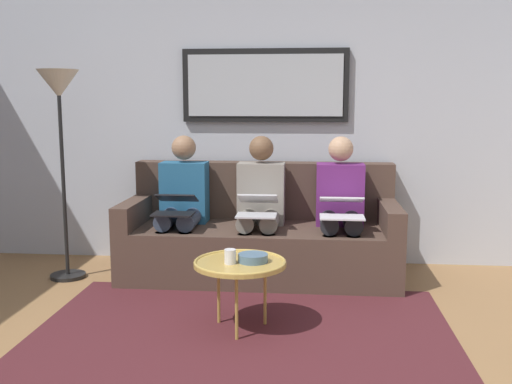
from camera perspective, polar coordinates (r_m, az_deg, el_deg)
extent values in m
cube|color=#B7BCC6|center=(5.23, 0.95, 7.48)|extent=(6.00, 0.12, 2.60)
cube|color=#4C1E23|center=(3.77, -1.27, -13.31)|extent=(2.60, 1.80, 0.01)
cube|color=#4C382D|center=(4.84, 0.40, -5.69)|extent=(2.20, 0.90, 0.42)
cube|color=#4C382D|center=(5.09, 0.76, 0.21)|extent=(2.20, 0.20, 0.48)
cube|color=#4C382D|center=(4.79, 12.78, -2.26)|extent=(0.14, 0.90, 0.20)
cube|color=#4C382D|center=(4.97, -11.52, -1.83)|extent=(0.14, 0.90, 0.20)
cube|color=black|center=(5.14, 0.88, 10.25)|extent=(1.43, 0.04, 0.62)
cube|color=#B2B7BC|center=(5.12, 0.86, 10.25)|extent=(1.33, 0.01, 0.52)
cylinder|color=tan|center=(3.68, -1.56, -6.93)|extent=(0.58, 0.58, 0.03)
torus|color=tan|center=(3.68, -1.56, -6.74)|extent=(0.58, 0.58, 0.02)
cylinder|color=#B28E42|center=(3.58, -1.89, -11.04)|extent=(0.02, 0.02, 0.41)
cylinder|color=#B28E42|center=(3.81, 0.88, -9.80)|extent=(0.02, 0.02, 0.41)
cylinder|color=#B28E42|center=(3.85, -3.63, -9.64)|extent=(0.02, 0.02, 0.41)
cylinder|color=silver|center=(3.62, -2.52, -6.24)|extent=(0.07, 0.07, 0.09)
cylinder|color=slate|center=(3.67, -0.29, -6.38)|extent=(0.19, 0.19, 0.05)
cube|color=#66236B|center=(4.83, 8.10, -0.23)|extent=(0.38, 0.22, 0.50)
sphere|color=tan|center=(4.79, 8.19, 4.15)|extent=(0.20, 0.20, 0.20)
cylinder|color=#232328|center=(4.66, 9.27, -2.84)|extent=(0.14, 0.42, 0.14)
cylinder|color=#232328|center=(4.65, 7.05, -2.81)|extent=(0.14, 0.42, 0.14)
cylinder|color=#232328|center=(4.52, 9.35, -6.85)|extent=(0.11, 0.11, 0.42)
cylinder|color=#232328|center=(4.51, 7.05, -6.83)|extent=(0.11, 0.11, 0.42)
cube|color=white|center=(4.43, 8.30, -2.41)|extent=(0.33, 0.22, 0.01)
cube|color=white|center=(4.55, 8.25, -0.72)|extent=(0.33, 0.21, 0.07)
cube|color=#A5C6EA|center=(4.55, 8.26, -0.68)|extent=(0.30, 0.18, 0.06)
cube|color=gray|center=(4.84, 0.51, -0.12)|extent=(0.38, 0.22, 0.50)
sphere|color=brown|center=(4.80, 0.52, 4.25)|extent=(0.20, 0.20, 0.20)
cylinder|color=gray|center=(4.66, 1.39, -2.72)|extent=(0.14, 0.42, 0.14)
cylinder|color=gray|center=(4.68, -0.82, -2.68)|extent=(0.14, 0.42, 0.14)
cylinder|color=gray|center=(4.52, 1.18, -6.73)|extent=(0.11, 0.11, 0.42)
cylinder|color=gray|center=(4.54, -1.10, -6.67)|extent=(0.11, 0.11, 0.42)
cube|color=silver|center=(4.45, 0.04, -2.28)|extent=(0.30, 0.22, 0.01)
cube|color=silver|center=(4.58, 0.22, -0.64)|extent=(0.30, 0.20, 0.10)
cube|color=#A5C6EA|center=(4.57, 0.21, -0.60)|extent=(0.27, 0.17, 0.08)
cube|color=#235B84|center=(4.94, -6.91, -0.01)|extent=(0.38, 0.22, 0.50)
sphere|color=#997051|center=(4.90, -6.99, 4.28)|extent=(0.20, 0.20, 0.20)
cylinder|color=#384256|center=(4.75, -6.35, -2.56)|extent=(0.14, 0.42, 0.14)
cylinder|color=#384256|center=(4.79, -8.46, -2.51)|extent=(0.14, 0.42, 0.14)
cylinder|color=#384256|center=(4.61, -6.82, -6.48)|extent=(0.11, 0.11, 0.42)
cylinder|color=#384256|center=(4.65, -9.00, -6.39)|extent=(0.11, 0.11, 0.42)
cube|color=black|center=(4.55, -8.01, -2.11)|extent=(0.31, 0.20, 0.01)
cube|color=black|center=(4.67, -7.64, -0.57)|extent=(0.31, 0.19, 0.09)
cube|color=#A5C6EA|center=(4.67, -7.65, -0.53)|extent=(0.28, 0.17, 0.07)
cylinder|color=black|center=(5.08, -17.68, -7.70)|extent=(0.28, 0.28, 0.03)
cylinder|color=black|center=(4.92, -18.08, 0.53)|extent=(0.03, 0.03, 1.50)
cone|color=beige|center=(4.88, -18.54, 9.87)|extent=(0.32, 0.32, 0.22)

